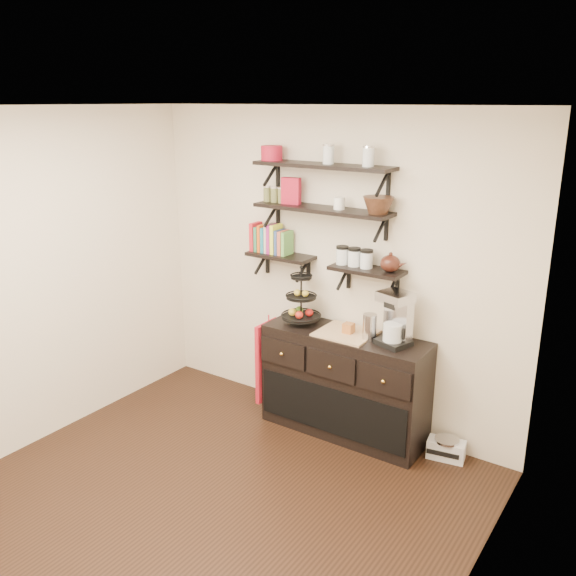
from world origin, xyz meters
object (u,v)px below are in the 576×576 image
Objects in this scene: sideboard at (345,383)px; radio at (446,449)px; fruit_stand at (302,305)px; coffee_maker at (396,319)px.

sideboard is 4.48× the size of radio.
sideboard is 0.96m from radio.
sideboard is 2.86× the size of fruit_stand.
coffee_maker reaches higher than sideboard.
sideboard is 0.76m from fruit_stand.
radio is (1.32, 0.09, -0.98)m from fruit_stand.
sideboard is 0.78m from coffee_maker.
coffee_maker is (0.86, 0.03, 0.04)m from fruit_stand.
radio is at bearing 5.97° from sideboard.
fruit_stand is at bearing 173.45° from radio.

